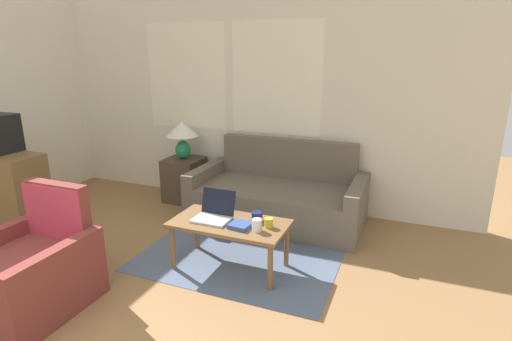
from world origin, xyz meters
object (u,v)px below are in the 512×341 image
coffee_table (230,227)px  cup_white (257,217)px  laptop (214,213)px  cup_navy (269,223)px  table_lamp (182,134)px  armchair (32,272)px  cup_yellow (257,225)px  book_red (240,225)px  couch (279,198)px

coffee_table → cup_white: 0.26m
laptop → cup_navy: (0.51, 0.01, -0.01)m
table_lamp → cup_white: bearing=-39.3°
coffee_table → cup_white: bearing=26.0°
armchair → cup_yellow: bearing=34.3°
coffee_table → book_red: (0.13, -0.07, 0.07)m
laptop → cup_white: (0.37, 0.09, -0.01)m
cup_navy → cup_white: (-0.14, 0.08, 0.00)m
couch → table_lamp: 1.47m
couch → armchair: bearing=-117.8°
armchair → cup_yellow: 1.73m
coffee_table → table_lamp: bearing=134.0°
table_lamp → coffee_table: 1.90m
coffee_table → book_red: book_red is taller
armchair → laptop: armchair is taller
armchair → cup_navy: bearing=35.9°
armchair → coffee_table: 1.54m
couch → cup_white: (0.17, -1.08, 0.22)m
couch → laptop: bearing=-99.9°
coffee_table → cup_navy: 0.36m
cup_navy → cup_white: 0.16m
cup_navy → cup_yellow: size_ratio=0.78×
cup_yellow → cup_white: size_ratio=1.07×
armchair → book_red: armchair is taller
couch → table_lamp: size_ratio=3.99×
couch → table_lamp: table_lamp is taller
cup_navy → laptop: bearing=-178.9°
armchair → laptop: 1.45m
cup_navy → cup_white: bearing=150.4°
laptop → book_red: laptop is taller
book_red → couch: bearing=93.9°
couch → book_red: 1.27m
laptop → coffee_table: bearing=-6.1°
cup_white → laptop: bearing=-166.7°
book_red → table_lamp: bearing=135.4°
couch → laptop: 1.21m
table_lamp → couch: bearing=-6.1°
couch → cup_navy: 1.21m
laptop → cup_navy: bearing=1.1°
laptop → book_red: 0.30m
coffee_table → cup_yellow: bearing=-14.9°
table_lamp → armchair: bearing=-86.4°
laptop → cup_navy: 0.51m
laptop → cup_navy: size_ratio=3.96×
table_lamp → book_red: size_ratio=2.56×
laptop → cup_yellow: size_ratio=3.10×
armchair → cup_navy: armchair is taller
cup_white → table_lamp: bearing=140.7°
laptop → book_red: bearing=-15.9°
laptop → cup_white: 0.38m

